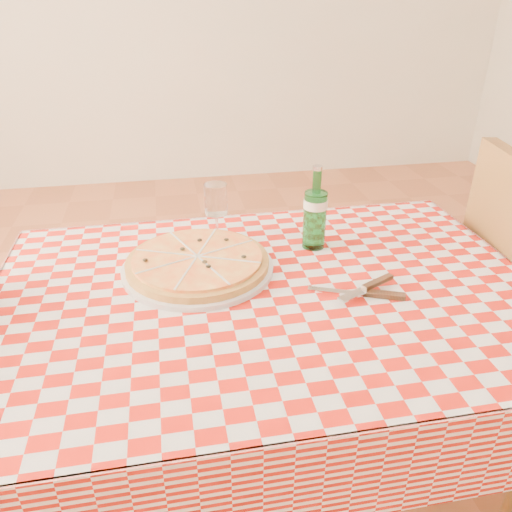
{
  "coord_description": "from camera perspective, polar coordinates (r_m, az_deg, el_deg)",
  "views": [
    {
      "loc": [
        -0.21,
        -0.98,
        1.39
      ],
      "look_at": [
        -0.02,
        0.06,
        0.82
      ],
      "focal_mm": 35.0,
      "sensor_mm": 36.0,
      "label": 1
    }
  ],
  "objects": [
    {
      "name": "tablecloth",
      "position": [
        1.19,
        1.49,
        -3.99
      ],
      "size": [
        1.3,
        0.9,
        0.01
      ],
      "primitive_type": "cube",
      "color": "#9C1209",
      "rests_on": "dining_table"
    },
    {
      "name": "water_bottle",
      "position": [
        1.34,
        6.8,
        5.5
      ],
      "size": [
        0.07,
        0.07,
        0.23
      ],
      "primitive_type": null,
      "rotation": [
        0.0,
        0.0,
        -0.15
      ],
      "color": "#1A6A26",
      "rests_on": "tablecloth"
    },
    {
      "name": "wine_glass",
      "position": [
        1.39,
        -4.55,
        5.01
      ],
      "size": [
        0.08,
        0.08,
        0.16
      ],
      "primitive_type": null,
      "rotation": [
        0.0,
        0.0,
        -0.25
      ],
      "color": "white",
      "rests_on": "tablecloth"
    },
    {
      "name": "dining_table",
      "position": [
        1.24,
        1.43,
        -7.68
      ],
      "size": [
        1.2,
        0.8,
        0.75
      ],
      "color": "brown",
      "rests_on": "ground"
    },
    {
      "name": "pizza_plate",
      "position": [
        1.26,
        -6.69,
        -0.61
      ],
      "size": [
        0.5,
        0.5,
        0.05
      ],
      "primitive_type": null,
      "rotation": [
        0.0,
        0.0,
        0.39
      ],
      "color": "#BE8A3F",
      "rests_on": "tablecloth"
    },
    {
      "name": "cutlery",
      "position": [
        1.18,
        12.21,
        -3.85
      ],
      "size": [
        0.26,
        0.22,
        0.03
      ],
      "primitive_type": null,
      "rotation": [
        0.0,
        0.0,
        0.1
      ],
      "color": "silver",
      "rests_on": "tablecloth"
    }
  ]
}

